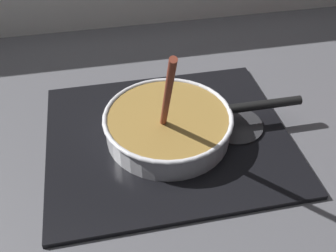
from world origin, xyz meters
name	(u,v)px	position (x,y,z in m)	size (l,w,h in m)	color
ground	(127,219)	(0.00, 0.00, -0.02)	(2.40, 1.60, 0.04)	#4C4C51
hob_plate	(168,137)	(0.12, 0.19, 0.01)	(0.56, 0.48, 0.01)	black
burner_ring	(168,134)	(0.12, 0.19, 0.02)	(0.17, 0.17, 0.01)	#592D0C
spare_burner	(234,125)	(0.29, 0.19, 0.01)	(0.14, 0.14, 0.01)	#262628
cooking_pan	(169,124)	(0.13, 0.19, 0.05)	(0.47, 0.31, 0.31)	silver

